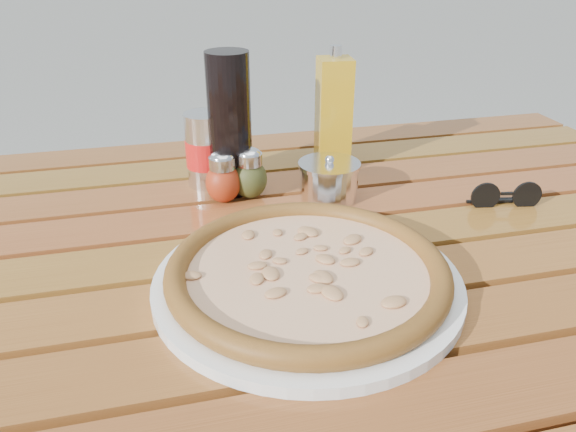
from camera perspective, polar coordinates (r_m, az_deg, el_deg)
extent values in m
cube|color=#391B0C|center=(1.52, 20.71, -5.73)|extent=(0.06, 0.06, 0.70)
cube|color=#35190C|center=(0.78, 0.35, -5.88)|extent=(1.36, 0.86, 0.04)
cube|color=#55270F|center=(0.54, 8.83, -19.90)|extent=(1.40, 0.09, 0.03)
cube|color=#572B0F|center=(0.60, 5.18, -13.20)|extent=(1.40, 0.09, 0.03)
cube|color=#5C2F10|center=(0.68, 2.46, -7.89)|extent=(1.40, 0.09, 0.03)
cube|color=#5B3410|center=(0.76, 0.36, -3.67)|extent=(1.40, 0.09, 0.03)
cube|color=#5D2910|center=(0.85, -1.31, -0.29)|extent=(1.40, 0.09, 0.03)
cube|color=#59290F|center=(0.94, -2.67, 2.46)|extent=(1.40, 0.09, 0.03)
cube|color=#55330F|center=(1.03, -3.79, 4.72)|extent=(1.40, 0.09, 0.03)
cube|color=#53290E|center=(1.12, -4.73, 6.61)|extent=(1.40, 0.09, 0.03)
cylinder|color=white|center=(0.66, 1.97, -6.72)|extent=(0.47, 0.47, 0.01)
cylinder|color=#FFE0B6|center=(0.66, 1.99, -5.84)|extent=(0.42, 0.42, 0.01)
torus|color=black|center=(0.65, 2.00, -5.47)|extent=(0.44, 0.44, 0.03)
ellipsoid|color=#A62F13|center=(0.87, -6.60, 3.36)|extent=(0.06, 0.06, 0.06)
cylinder|color=silver|center=(0.85, -6.72, 5.39)|extent=(0.05, 0.05, 0.02)
ellipsoid|color=silver|center=(0.85, -6.75, 5.96)|extent=(0.04, 0.04, 0.02)
ellipsoid|color=#3F431A|center=(0.88, -3.89, 3.79)|extent=(0.07, 0.07, 0.06)
cylinder|color=silver|center=(0.86, -3.96, 5.80)|extent=(0.05, 0.05, 0.02)
ellipsoid|color=white|center=(0.86, -3.98, 6.36)|extent=(0.05, 0.05, 0.02)
cylinder|color=black|center=(0.87, -5.92, 9.23)|extent=(0.08, 0.08, 0.22)
cylinder|color=silver|center=(0.92, -8.29, 6.70)|extent=(0.07, 0.07, 0.12)
cylinder|color=red|center=(0.92, -8.27, 6.41)|extent=(0.08, 0.08, 0.04)
cube|color=#B68913|center=(0.97, 4.64, 10.22)|extent=(0.06, 0.06, 0.19)
cylinder|color=silver|center=(0.95, 4.88, 16.30)|extent=(0.02, 0.02, 0.02)
cylinder|color=silver|center=(0.87, 4.16, 3.47)|extent=(0.10, 0.10, 0.05)
cylinder|color=silver|center=(0.86, 4.23, 5.23)|extent=(0.10, 0.10, 0.01)
sphere|color=silver|center=(0.86, 4.24, 5.73)|extent=(0.02, 0.02, 0.01)
cylinder|color=black|center=(0.89, 19.42, 1.89)|extent=(0.04, 0.01, 0.04)
cylinder|color=black|center=(0.92, 23.11, 1.93)|extent=(0.04, 0.01, 0.04)
cube|color=black|center=(0.91, 21.34, 2.14)|extent=(0.02, 0.01, 0.00)
cube|color=black|center=(0.92, 20.30, 1.44)|extent=(0.09, 0.02, 0.00)
cube|color=black|center=(0.93, 21.30, 1.61)|extent=(0.09, 0.02, 0.00)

